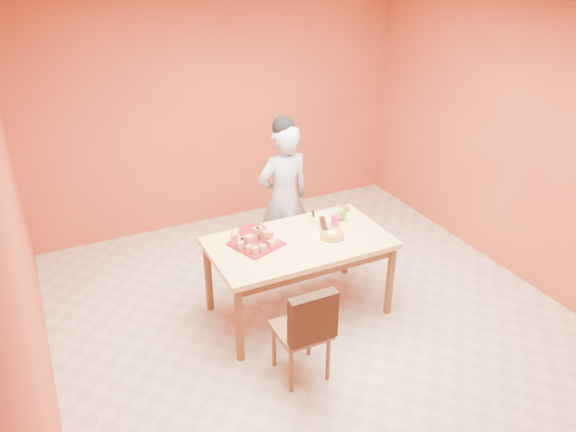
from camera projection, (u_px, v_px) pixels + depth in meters
name	position (u px, v px, depth m)	size (l,w,h in m)	color
floor	(321.00, 328.00, 5.09)	(5.00, 5.00, 0.00)	beige
ceiling	(332.00, 14.00, 3.87)	(5.00, 5.00, 0.00)	silver
wall_back	(220.00, 112.00, 6.48)	(4.50, 4.50, 0.00)	#C44F2D
wall_left	(20.00, 256.00, 3.60)	(5.00, 5.00, 0.00)	#C44F2D
wall_right	(532.00, 150.00, 5.35)	(5.00, 5.00, 0.00)	#C44F2D
dining_table	(299.00, 250.00, 5.02)	(1.60, 0.90, 0.76)	#ECC67B
dining_chair	(302.00, 329.00, 4.36)	(0.40, 0.47, 0.87)	brown
pastry_pile	(256.00, 237.00, 4.87)	(0.34, 0.34, 0.11)	tan
person	(284.00, 199.00, 5.70)	(0.57, 0.38, 1.57)	#98989B
pastry_platter	(256.00, 244.00, 4.90)	(0.37, 0.37, 0.02)	maroon
red_dinner_plate	(253.00, 231.00, 5.12)	(0.26, 0.26, 0.02)	maroon
white_cake_plate	(332.00, 238.00, 5.00)	(0.29, 0.29, 0.01)	white
sponge_cake	(332.00, 235.00, 4.99)	(0.22, 0.22, 0.05)	gold
cake_server	(323.00, 223.00, 5.12)	(0.05, 0.28, 0.01)	silver
egg_ornament	(341.00, 214.00, 5.30)	(0.10, 0.08, 0.13)	olive
magenta_glass	(335.00, 221.00, 5.20)	(0.08, 0.08, 0.11)	#B71B61
checker_tin	(344.00, 209.00, 5.51)	(0.10, 0.10, 0.03)	#3A1B0F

